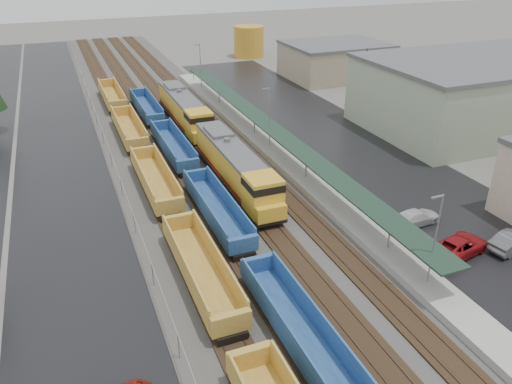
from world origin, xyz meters
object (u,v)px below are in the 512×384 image
Objects in this scene: locomotive_lead at (236,168)px; well_string_yellow at (175,218)px; storage_tank at (249,41)px; parked_car_east_b at (459,246)px; locomotive_trail at (185,111)px; well_string_blue at (250,258)px; parked_car_east_c at (416,217)px.

locomotive_lead is 0.20× the size of well_string_yellow.
storage_tank is 1.17× the size of parked_car_east_b.
locomotive_lead is 1.00× the size of locomotive_trail.
locomotive_lead is 21.00m from locomotive_trail.
well_string_yellow is 9.33m from well_string_blue.
locomotive_trail is 41.59m from parked_car_east_b.
parked_car_east_b reaches higher than parked_car_east_c.
parked_car_east_b is (-12.60, -81.22, -2.55)m from storage_tank.
storage_tank reaches higher than locomotive_trail.
locomotive_trail reaches higher than well_string_yellow.
well_string_blue reaches higher than parked_car_east_b.
parked_car_east_b is at bearing 176.48° from parked_car_east_c.
well_string_blue is at bearing 62.14° from parked_car_east_b.
well_string_yellow is at bearing -116.17° from storage_tank.
storage_tank is at bearing 58.44° from locomotive_trail.
parked_car_east_c is (20.89, -7.34, -0.50)m from well_string_yellow.
locomotive_lead is 0.20× the size of well_string_blue.
locomotive_lead reaches higher than well_string_blue.
well_string_yellow is at bearing 65.34° from parked_car_east_c.
well_string_blue is (-4.00, -14.15, -1.29)m from locomotive_lead.
well_string_yellow is at bearing 45.13° from parked_car_east_b.
locomotive_lead is 4.14× the size of parked_car_east_c.
well_string_yellow reaches higher than parked_car_east_c.
parked_car_east_c is (12.89, -34.07, -1.74)m from locomotive_trail.
locomotive_lead is 3.05× the size of storage_tank.
locomotive_trail is 35.40m from well_string_blue.
locomotive_lead reaches higher than parked_car_east_c.
storage_tank is 82.23m from parked_car_east_b.
well_string_yellow is at bearing 115.38° from well_string_blue.
well_string_yellow is (-8.00, -5.72, -1.24)m from locomotive_lead.
locomotive_lead is at bearing -90.00° from locomotive_trail.
storage_tank reaches higher than well_string_blue.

